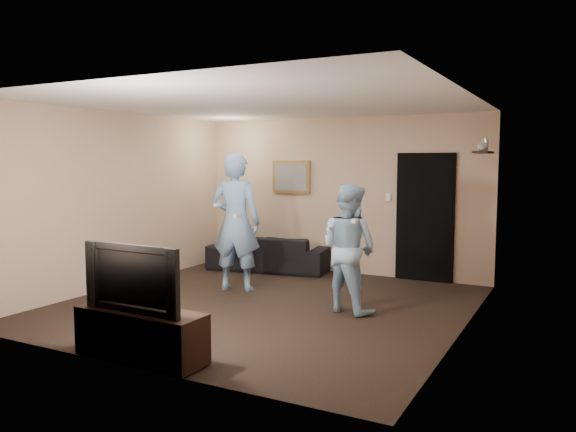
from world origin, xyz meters
The scene contains 19 objects.
ground centered at (0.00, 0.00, 0.00)m, with size 5.00×5.00×0.00m, color black.
ceiling centered at (0.00, 0.00, 2.60)m, with size 5.00×5.00×0.04m, color silver.
wall_back centered at (0.00, 2.50, 1.30)m, with size 5.00×0.04×2.60m, color tan.
wall_front centered at (0.00, -2.50, 1.30)m, with size 5.00×0.04×2.60m, color tan.
wall_left centered at (-2.50, 0.00, 1.30)m, with size 0.04×5.00×2.60m, color tan.
wall_right centered at (2.50, 0.00, 1.30)m, with size 0.04×5.00×2.60m, color tan.
sofa centered at (-1.13, 2.08, 0.30)m, with size 2.06×0.80×0.60m, color black.
throw_pillow centered at (-1.68, 2.08, 0.48)m, with size 0.41×0.13×0.41m, color #184A42.
painting_frame centered at (-0.90, 2.48, 1.60)m, with size 0.72×0.05×0.57m, color olive.
painting_canvas centered at (-0.90, 2.45, 1.60)m, with size 0.62×0.01×0.47m, color slate.
doorway centered at (1.45, 2.47, 1.00)m, with size 0.90×0.06×2.00m, color black.
light_switch centered at (0.85, 2.48, 1.30)m, with size 0.08×0.02×0.12m, color silver.
wall_shelf centered at (2.39, 1.80, 1.99)m, with size 0.20×0.60×0.03m, color black.
shelf_vase centered at (2.39, 1.74, 2.08)m, with size 0.15×0.15×0.16m, color #BCBCC1.
shelf_figurine centered at (2.39, 2.02, 2.09)m, with size 0.06×0.06×0.18m, color silver.
tv_console centered at (0.01, -2.32, 0.25)m, with size 1.31×0.42×0.47m, color black.
television centered at (0.01, -2.32, 0.80)m, with size 1.10×0.14×0.63m, color black.
wii_player_left centered at (-0.80, 0.54, 1.00)m, with size 0.81×0.61×1.99m.
wii_player_right centered at (1.07, 0.23, 0.80)m, with size 0.91×0.79×1.59m.
Camera 1 is at (3.62, -6.21, 1.87)m, focal length 35.00 mm.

